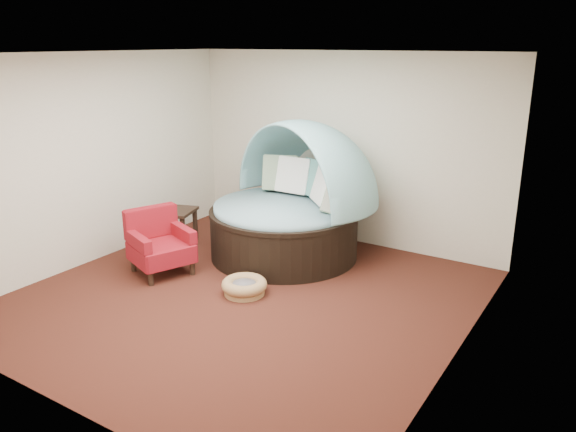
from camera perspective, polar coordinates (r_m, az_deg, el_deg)
The scene contains 10 objects.
floor at distance 6.79m, azimuth -4.38°, elevation -8.21°, with size 5.00×5.00×0.00m, color #411A12.
wall_back at distance 8.40m, azimuth 5.66°, elevation 6.82°, with size 5.00×5.00×0.00m, color beige.
wall_front at distance 4.66m, azimuth -23.44°, elevation -3.23°, with size 5.00×5.00×0.00m, color beige.
wall_left at distance 8.04m, azimuth -19.17°, elevation 5.46°, with size 5.00×5.00×0.00m, color beige.
wall_right at distance 5.26m, azimuth 17.72°, elevation -0.34°, with size 5.00×5.00×0.00m, color beige.
ceiling at distance 6.13m, azimuth -5.00°, elevation 16.14°, with size 5.00×5.00×0.00m, color white.
canopy_daybed at distance 7.82m, azimuth 0.34°, elevation 2.24°, with size 2.74×2.71×1.91m.
pet_basket at distance 6.83m, azimuth -4.46°, elevation -7.13°, with size 0.60×0.60×0.19m.
red_armchair at distance 7.53m, azimuth -12.94°, elevation -2.78°, with size 0.93×0.93×0.84m.
side_table at distance 8.57m, azimuth -11.37°, elevation -0.56°, with size 0.69×0.69×0.53m.
Camera 1 is at (3.70, -4.89, 2.92)m, focal length 35.00 mm.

